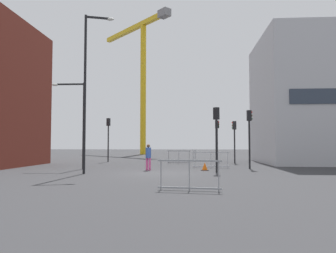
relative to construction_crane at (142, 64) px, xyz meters
The scene contains 15 objects.
ground 36.51m from the construction_crane, 79.75° to the right, with size 160.00×160.00×0.00m, color #333335.
construction_crane is the anchor object (origin of this frame).
streetlamp_tall 34.99m from the construction_crane, 86.55° to the right, with size 1.58×0.59×8.87m.
streetlamp_short 32.26m from the construction_crane, 89.28° to the right, with size 2.25×0.24×5.68m.
traffic_light_island 24.64m from the construction_crane, 89.51° to the right, with size 0.39×0.35×3.99m.
traffic_light_far 26.31m from the construction_crane, 64.47° to the right, with size 0.38×0.36×3.76m.
traffic_light_crosswalk 28.56m from the construction_crane, 63.91° to the right, with size 0.38×0.27×3.56m.
traffic_light_corner 33.77m from the construction_crane, 68.53° to the right, with size 0.38×0.26×3.86m.
traffic_light_median 35.72m from the construction_crane, 74.16° to the right, with size 0.37×0.37×3.74m.
pedestrian_walking 34.20m from the construction_crane, 80.69° to the right, with size 0.34×0.34×1.62m.
safety_barrier_right_run 42.92m from the construction_crane, 79.11° to the right, with size 2.25×0.39×1.08m.
safety_barrier_rear 32.96m from the construction_crane, 72.29° to the right, with size 2.54×0.17×1.08m.
safety_barrier_front 25.14m from the construction_crane, 67.47° to the right, with size 0.29×1.94×1.08m.
safety_barrier_mid_span 28.44m from the construction_crane, 74.28° to the right, with size 1.93×0.31×1.08m.
traffic_cone_on_verge 35.06m from the construction_crane, 74.47° to the right, with size 0.49×0.49×0.49m.
Camera 1 is at (1.77, -18.56, 1.64)m, focal length 35.43 mm.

